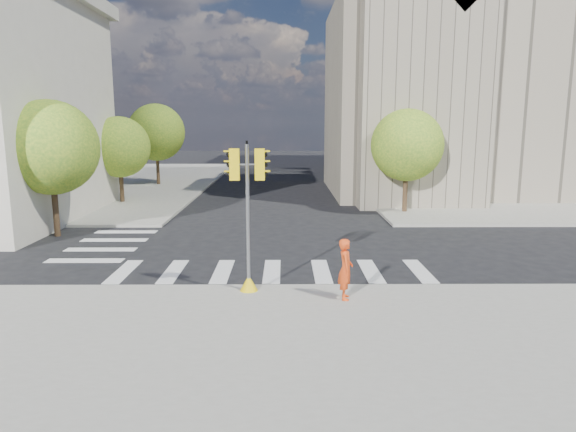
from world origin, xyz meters
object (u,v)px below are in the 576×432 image
object	(u,v)px
lamp_far	(367,131)
traffic_signal	(248,229)
lamp_near	(401,135)
photographer	(346,269)

from	to	relation	value
lamp_far	traffic_signal	world-z (taller)	lamp_far
lamp_near	photographer	distance (m)	20.54
photographer	lamp_near	bearing A→B (deg)	-13.52
lamp_far	traffic_signal	size ratio (longest dim) A/B	1.74
traffic_signal	lamp_near	bearing A→B (deg)	63.59
lamp_near	photographer	size ratio (longest dim) A/B	4.43
traffic_signal	photographer	distance (m)	3.21
lamp_near	traffic_signal	bearing A→B (deg)	-115.23
lamp_far	photographer	world-z (taller)	lamp_far
photographer	traffic_signal	bearing A→B (deg)	78.34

